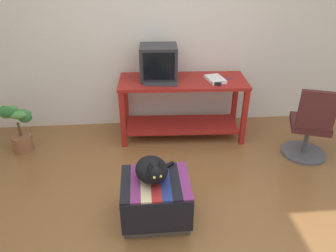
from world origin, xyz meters
TOP-DOWN VIEW (x-y plane):
  - ground_plane at (0.00, 0.00)m, footprint 14.00×14.00m
  - back_wall at (0.00, 2.05)m, footprint 8.00×0.10m
  - desk at (0.30, 1.60)m, footprint 1.59×0.68m
  - tv_monitor at (0.01, 1.66)m, footprint 0.46×0.39m
  - keyboard at (0.02, 1.48)m, footprint 0.42×0.21m
  - book at (0.69, 1.54)m, footprint 0.24×0.31m
  - ottoman_with_blanket at (-0.12, 0.11)m, footprint 0.60×0.54m
  - cat at (-0.15, 0.13)m, footprint 0.39×0.42m
  - potted_plant at (-1.68, 1.39)m, footprint 0.35×0.28m
  - office_chair at (1.69, 0.96)m, footprint 0.54×0.54m
  - stapler at (0.67, 1.39)m, footprint 0.11×0.09m
  - pen at (0.83, 1.57)m, footprint 0.14×0.04m

SIDE VIEW (x-z plane):
  - ground_plane at x=0.00m, z-range 0.00..0.00m
  - ottoman_with_blanket at x=-0.12m, z-range 0.00..0.42m
  - potted_plant at x=-1.68m, z-range -0.02..0.62m
  - office_chair at x=1.69m, z-range -0.06..0.83m
  - cat at x=-0.15m, z-range 0.39..0.67m
  - desk at x=0.30m, z-range 0.14..0.92m
  - pen at x=0.83m, z-range 0.77..0.78m
  - keyboard at x=0.02m, z-range 0.77..0.80m
  - stapler at x=0.67m, z-range 0.77..0.81m
  - book at x=0.69m, z-range 0.77..0.81m
  - tv_monitor at x=0.01m, z-range 0.77..1.18m
  - back_wall at x=0.00m, z-range 0.00..2.60m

